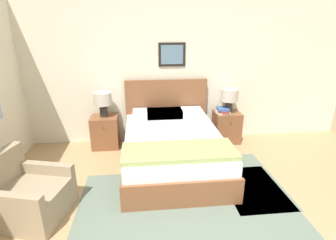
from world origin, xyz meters
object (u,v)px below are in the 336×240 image
(nightstand_by_door, at_px, (226,127))
(table_lamp_by_door, at_px, (229,97))
(armchair, at_px, (27,196))
(table_lamp_near_window, at_px, (103,100))
(nightstand_near_window, at_px, (105,132))
(bed, at_px, (172,147))

(nightstand_by_door, bearing_deg, table_lamp_by_door, 43.01)
(nightstand_by_door, bearing_deg, armchair, -148.58)
(table_lamp_by_door, bearing_deg, armchair, -148.52)
(nightstand_by_door, height_order, table_lamp_near_window, table_lamp_near_window)
(armchair, bearing_deg, nightstand_by_door, 135.95)
(nightstand_near_window, bearing_deg, armchair, -110.73)
(bed, distance_m, table_lamp_near_window, 1.52)
(nightstand_near_window, distance_m, table_lamp_by_door, 2.38)
(nightstand_near_window, xyz_separation_m, nightstand_by_door, (2.29, 0.00, 0.00))
(armchair, distance_m, table_lamp_near_window, 2.06)
(nightstand_near_window, relative_size, nightstand_by_door, 1.00)
(armchair, height_order, table_lamp_by_door, table_lamp_by_door)
(table_lamp_near_window, height_order, table_lamp_by_door, same)
(bed, relative_size, nightstand_near_window, 3.58)
(armchair, relative_size, nightstand_by_door, 1.60)
(armchair, relative_size, nightstand_near_window, 1.60)
(bed, xyz_separation_m, nightstand_by_door, (1.15, 0.81, -0.03))
(nightstand_near_window, relative_size, table_lamp_by_door, 1.32)
(table_lamp_near_window, bearing_deg, nightstand_by_door, -0.33)
(bed, bearing_deg, table_lamp_near_window, 144.29)
(nightstand_by_door, bearing_deg, nightstand_near_window, 180.00)
(bed, bearing_deg, armchair, -151.07)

